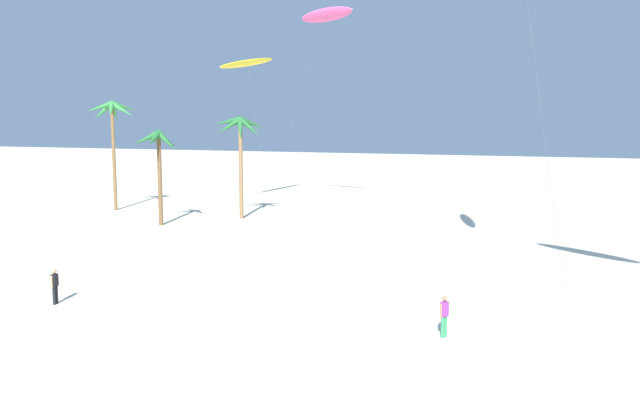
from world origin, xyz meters
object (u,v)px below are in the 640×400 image
palm_tree_1 (158,148)px  palm_tree_2 (240,133)px  palm_tree_0 (113,117)px  person_foreground_walker (444,315)px  flying_kite_5 (247,63)px  person_near_left (55,285)px  flying_kite_1 (326,15)px

palm_tree_1 → palm_tree_2: bearing=49.9°
palm_tree_0 → person_foreground_walker: 42.49m
palm_tree_0 → palm_tree_2: (12.97, -0.68, -1.28)m
palm_tree_0 → flying_kite_5: (10.02, 6.99, 5.05)m
palm_tree_1 → person_near_left: 22.41m
palm_tree_2 → palm_tree_0: bearing=177.0°
person_foreground_walker → person_near_left: size_ratio=1.01×
person_near_left → person_foreground_walker: bearing=4.6°
flying_kite_1 → person_near_left: size_ratio=11.21×
flying_kite_5 → palm_tree_0: bearing=-145.1°
palm_tree_1 → person_near_left: (7.81, -20.35, -5.17)m
palm_tree_1 → person_near_left: palm_tree_1 is taller
palm_tree_0 → flying_kite_5: bearing=34.9°
palm_tree_0 → flying_kite_5: size_ratio=0.68×
palm_tree_0 → palm_tree_2: palm_tree_0 is taller
palm_tree_2 → flying_kite_1: (4.84, 7.71, 10.32)m
palm_tree_2 → person_near_left: (3.42, -25.57, -6.20)m
flying_kite_5 → person_near_left: bearing=-79.1°
flying_kite_1 → person_near_left: flying_kite_1 is taller
palm_tree_1 → flying_kite_5: 14.91m
palm_tree_0 → flying_kite_1: size_ratio=0.54×
flying_kite_1 → person_foreground_walker: size_ratio=11.13×
flying_kite_5 → person_foreground_walker: 41.59m
flying_kite_5 → person_near_left: size_ratio=8.93×
palm_tree_0 → person_foreground_walker: palm_tree_0 is taller
palm_tree_1 → flying_kite_5: bearing=83.6°
palm_tree_0 → palm_tree_1: bearing=-34.5°
person_near_left → flying_kite_5: bearing=100.9°
palm_tree_0 → palm_tree_1: palm_tree_0 is taller
palm_tree_2 → flying_kite_5: size_ratio=0.59×
palm_tree_2 → person_foreground_walker: bearing=-49.5°
palm_tree_1 → palm_tree_2: (4.39, 5.22, 1.03)m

